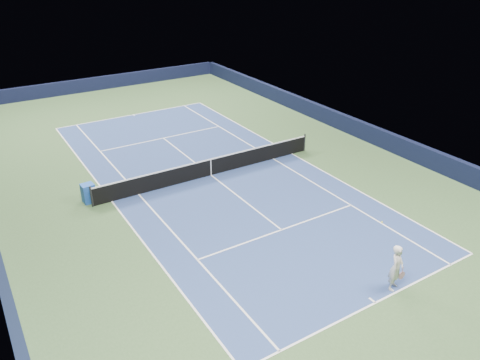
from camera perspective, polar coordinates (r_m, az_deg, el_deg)
ground at (r=25.30m, az=-3.55°, el=0.58°), size 40.00×40.00×0.00m
wall_far at (r=42.63m, az=-16.72°, el=11.24°), size 22.00×0.35×1.10m
wall_right at (r=31.24m, az=14.22°, el=6.09°), size 0.35×40.00×1.10m
court_surface at (r=25.30m, az=-3.55°, el=0.59°), size 10.97×23.77×0.01m
baseline_far at (r=35.47m, az=-12.89°, el=7.77°), size 10.97×0.08×0.00m
baseline_near at (r=17.43m, az=16.19°, el=-14.18°), size 10.97×0.08×0.00m
sideline_doubles_right at (r=28.05m, az=6.34°, el=3.20°), size 0.08×23.77×0.00m
sideline_doubles_left at (r=23.52m, az=-15.36°, el=-2.53°), size 0.08×23.77×0.00m
sideline_singles_right at (r=27.28m, az=4.06°, el=2.60°), size 0.08×23.77×0.00m
sideline_singles_left at (r=23.86m, az=-12.25°, el=-1.71°), size 0.08×23.77×0.00m
service_line_far at (r=30.62m, az=-9.33°, el=5.07°), size 8.23×0.08×0.00m
service_line_near at (r=20.58m, az=5.08°, el=-6.07°), size 8.23×0.08×0.00m
center_service_line at (r=25.29m, az=-3.55°, el=0.60°), size 0.08×12.80×0.00m
center_mark_far at (r=35.34m, az=-12.80°, el=7.71°), size 0.08×0.30×0.00m
center_mark_near at (r=17.50m, az=15.82°, el=-13.93°), size 0.08×0.30×0.00m
tennis_net at (r=25.08m, az=-3.58°, el=1.62°), size 12.90×0.10×1.07m
sponsor_cube at (r=23.59m, az=-17.99°, el=-1.53°), size 0.63×0.57×0.95m
tennis_player at (r=17.72m, az=18.51°, el=-10.10°), size 0.87×1.36×2.26m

